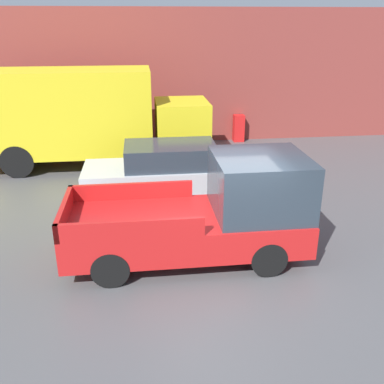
{
  "coord_description": "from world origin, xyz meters",
  "views": [
    {
      "loc": [
        -1.58,
        -7.81,
        4.91
      ],
      "look_at": [
        -0.45,
        1.49,
        1.14
      ],
      "focal_mm": 40.0,
      "sensor_mm": 36.0,
      "label": 1
    }
  ],
  "objects_px": {
    "car": "(167,170)",
    "delivery_truck": "(77,115)",
    "pickup_truck": "(211,213)",
    "newspaper_box": "(239,128)"
  },
  "relations": [
    {
      "from": "pickup_truck",
      "to": "newspaper_box",
      "type": "relative_size",
      "value": 4.49
    },
    {
      "from": "pickup_truck",
      "to": "newspaper_box",
      "type": "distance_m",
      "value": 9.9
    },
    {
      "from": "car",
      "to": "delivery_truck",
      "type": "distance_m",
      "value": 4.53
    },
    {
      "from": "delivery_truck",
      "to": "pickup_truck",
      "type": "bearing_deg",
      "value": -62.38
    },
    {
      "from": "pickup_truck",
      "to": "newspaper_box",
      "type": "xyz_separation_m",
      "value": [
        2.78,
        9.48,
        -0.46
      ]
    },
    {
      "from": "pickup_truck",
      "to": "car",
      "type": "xyz_separation_m",
      "value": [
        -0.71,
        3.58,
        -0.22
      ]
    },
    {
      "from": "newspaper_box",
      "to": "car",
      "type": "bearing_deg",
      "value": -120.57
    },
    {
      "from": "delivery_truck",
      "to": "newspaper_box",
      "type": "distance_m",
      "value": 7.01
    },
    {
      "from": "car",
      "to": "delivery_truck",
      "type": "height_order",
      "value": "delivery_truck"
    },
    {
      "from": "delivery_truck",
      "to": "newspaper_box",
      "type": "xyz_separation_m",
      "value": [
        6.39,
        2.59,
        -1.26
      ]
    }
  ]
}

